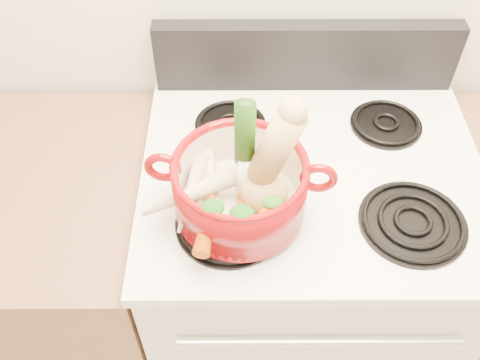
{
  "coord_description": "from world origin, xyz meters",
  "views": [
    {
      "loc": [
        -0.17,
        0.58,
        1.84
      ],
      "look_at": [
        -0.17,
        1.25,
        1.08
      ],
      "focal_mm": 40.0,
      "sensor_mm": 36.0,
      "label": 1
    }
  ],
  "objects_px": {
    "stove_body": "(296,280)",
    "dutch_oven": "(240,188)",
    "leek": "(245,153)",
    "squash": "(265,162)"
  },
  "relations": [
    {
      "from": "stove_body",
      "to": "dutch_oven",
      "type": "xyz_separation_m",
      "value": [
        -0.17,
        -0.13,
        0.57
      ]
    },
    {
      "from": "dutch_oven",
      "to": "leek",
      "type": "bearing_deg",
      "value": 54.47
    },
    {
      "from": "dutch_oven",
      "to": "squash",
      "type": "relative_size",
      "value": 1.07
    },
    {
      "from": "stove_body",
      "to": "dutch_oven",
      "type": "height_order",
      "value": "dutch_oven"
    },
    {
      "from": "dutch_oven",
      "to": "leek",
      "type": "relative_size",
      "value": 1.05
    },
    {
      "from": "dutch_oven",
      "to": "squash",
      "type": "distance_m",
      "value": 0.1
    },
    {
      "from": "squash",
      "to": "leek",
      "type": "xyz_separation_m",
      "value": [
        -0.04,
        0.02,
        0.0
      ]
    },
    {
      "from": "stove_body",
      "to": "dutch_oven",
      "type": "relative_size",
      "value": 3.44
    },
    {
      "from": "squash",
      "to": "dutch_oven",
      "type": "bearing_deg",
      "value": -178.46
    },
    {
      "from": "stove_body",
      "to": "leek",
      "type": "relative_size",
      "value": 3.6
    }
  ]
}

